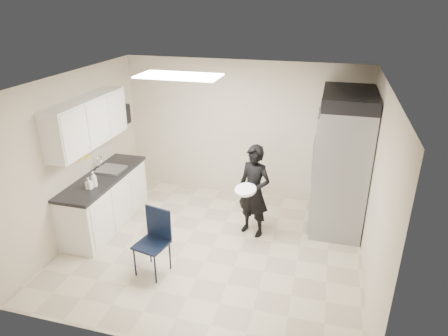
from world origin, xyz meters
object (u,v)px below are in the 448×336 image
(lower_counter, at_px, (105,202))
(commercial_fridge, at_px, (341,167))
(man_tuxedo, at_px, (254,191))
(folding_chair, at_px, (151,245))

(lower_counter, bearing_deg, commercial_fridge, 15.88)
(lower_counter, relative_size, commercial_fridge, 0.90)
(lower_counter, height_order, commercial_fridge, commercial_fridge)
(man_tuxedo, bearing_deg, commercial_fridge, 48.69)
(folding_chair, bearing_deg, commercial_fridge, 52.30)
(lower_counter, bearing_deg, man_tuxedo, 8.81)
(commercial_fridge, xyz_separation_m, folding_chair, (-2.47, -2.08, -0.59))
(lower_counter, bearing_deg, folding_chair, -37.61)
(lower_counter, xyz_separation_m, man_tuxedo, (2.47, 0.38, 0.34))
(commercial_fridge, bearing_deg, lower_counter, -164.12)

